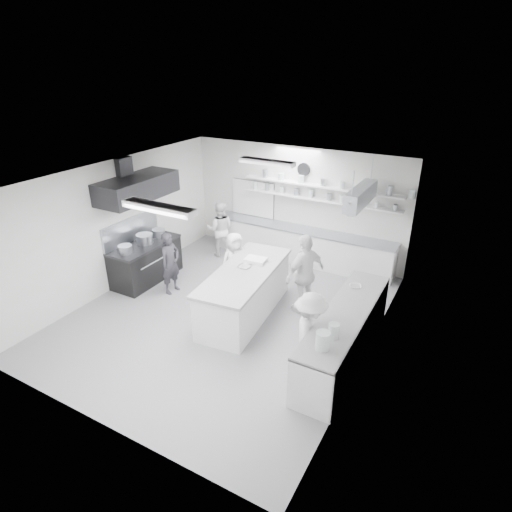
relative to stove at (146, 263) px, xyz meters
The scene contains 27 objects.
floor 2.67m from the stove, ahead, with size 6.00×7.00×0.02m, color gray.
ceiling 3.67m from the stove, ahead, with size 6.00×7.00×0.02m, color silver.
wall_back 4.18m from the stove, 50.01° to the left, with size 6.00×0.04×3.00m, color beige.
wall_front 4.80m from the stove, 56.31° to the right, with size 6.00×0.04×3.00m, color beige.
wall_left 1.19m from the stove, 135.00° to the right, with size 0.04×7.00×3.00m, color beige.
wall_right 5.71m from the stove, ahead, with size 0.04×7.00×3.00m, color beige.
stove is the anchor object (origin of this frame).
exhaust_hood 1.90m from the stove, 90.00° to the right, with size 0.85×2.00×0.50m, color black.
back_counter 4.03m from the stove, 43.99° to the left, with size 5.00×0.60×0.92m, color silver.
shelf_lower 4.63m from the stove, 41.99° to the left, with size 4.20×0.26×0.04m, color silver.
shelf_upper 4.74m from the stove, 41.99° to the left, with size 4.20×0.26×0.04m, color silver.
pass_through_window 3.49m from the stove, 67.12° to the left, with size 1.30×0.04×1.00m, color black.
wall_clock 4.60m from the stove, 47.54° to the left, with size 0.32×0.32×0.05m, color silver.
right_counter 5.28m from the stove, ahead, with size 0.74×3.30×0.94m, color silver.
pot_rack 5.35m from the stove, 23.50° to the left, with size 0.30×1.60×0.40m, color #A1A6AE.
light_fixture_front 4.22m from the stove, 40.24° to the right, with size 1.30×0.25×0.10m, color silver.
light_fixture_rear 3.86m from the stove, 28.30° to the left, with size 1.30×0.25×0.10m, color silver.
prep_island 2.94m from the stove, ahead, with size 1.00×2.70×0.99m, color silver.
stove_pot 0.60m from the stove, 90.00° to the left, with size 0.40×0.40×0.27m, color #A1A6AE.
cook_stove 1.00m from the stove, 11.01° to the right, with size 0.54×0.35×1.48m, color #29282D.
cook_back 2.27m from the stove, 69.00° to the left, with size 0.74×0.58×1.52m, color white.
cook_island_left 2.29m from the stove, 15.78° to the left, with size 0.70×0.46×1.44m, color white.
cook_island_right 4.04m from the stove, ahead, with size 1.04×0.43×1.77m, color white.
cook_right 5.00m from the stove, 14.51° to the right, with size 1.00×0.57×1.54m, color white.
bowl_island_a 2.90m from the stove, ahead, with size 0.29×0.29×0.07m, color #A1A6AE.
bowl_island_b 3.21m from the stove, ahead, with size 0.19×0.19×0.06m, color silver.
bowl_right 5.15m from the stove, ahead, with size 0.23×0.23×0.06m, color silver.
Camera 1 is at (4.34, -6.56, 5.04)m, focal length 29.95 mm.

